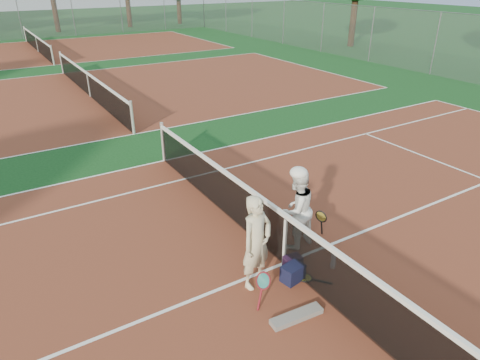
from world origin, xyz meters
name	(u,v)px	position (x,y,z in m)	size (l,w,h in m)	color
ground	(284,264)	(0.00, 0.00, 0.00)	(130.00, 130.00, 0.00)	#103D16
court_main	(284,263)	(0.00, 0.00, 0.00)	(23.77, 10.97, 0.01)	brown
court_far_a	(91,97)	(0.00, 13.50, 0.00)	(23.77, 10.97, 0.01)	brown
court_far_b	(38,52)	(0.00, 27.00, 0.00)	(23.77, 10.97, 0.01)	brown
net_main	(285,240)	(0.00, 0.00, 0.51)	(0.10, 10.98, 1.02)	black
net_far_a	(89,85)	(0.00, 13.50, 0.51)	(0.10, 10.98, 1.02)	black
net_far_b	(37,44)	(0.00, 27.00, 0.51)	(0.10, 10.98, 1.02)	black
fence_back	(20,19)	(0.00, 34.00, 1.50)	(32.00, 0.06, 3.00)	slate
fence_right	(475,50)	(16.00, 6.75, 1.50)	(54.50, 0.06, 3.00)	slate
player_a	(257,243)	(-0.72, -0.19, 0.82)	(0.60, 0.39, 1.64)	beige
player_b	(296,209)	(0.52, 0.37, 0.78)	(0.76, 0.59, 1.56)	white
racket_red	(263,289)	(-0.90, -0.64, 0.28)	(0.26, 0.27, 0.56)	maroon
racket_black_held	(320,224)	(1.12, 0.33, 0.29)	(0.18, 0.27, 0.59)	black
racket_spare	(304,278)	(0.04, -0.52, 0.02)	(0.60, 0.27, 0.04)	black
sports_bag_navy	(293,273)	(-0.15, -0.44, 0.15)	(0.38, 0.26, 0.30)	black
sports_bag_purple	(293,263)	(0.05, -0.19, 0.12)	(0.30, 0.21, 0.25)	black
net_cover_canvas	(297,316)	(-0.65, -1.19, 0.04)	(0.85, 0.20, 0.09)	slate
water_bottle	(333,261)	(0.66, -0.55, 0.15)	(0.09, 0.09, 0.30)	silver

